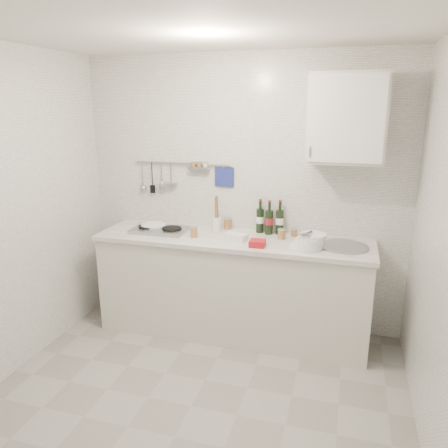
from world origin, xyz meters
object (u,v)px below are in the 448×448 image
wall_cabinet (347,118)px  utensil_crock (216,223)px  plate_stack_sink (310,241)px  plate_stack_hob (153,227)px  wine_bottles (270,217)px

wall_cabinet → utensil_crock: bearing=177.9°
wall_cabinet → utensil_crock: size_ratio=2.05×
wall_cabinet → plate_stack_sink: bearing=-135.9°
plate_stack_hob → utensil_crock: size_ratio=0.77×
wall_cabinet → utensil_crock: wall_cabinet is taller
wall_cabinet → plate_stack_sink: (-0.22, -0.21, -0.97)m
plate_stack_sink → utensil_crock: bearing=163.9°
plate_stack_sink → utensil_crock: (-0.88, 0.25, 0.02)m
wall_cabinet → plate_stack_hob: wall_cabinet is taller
plate_stack_sink → wall_cabinet: bearing=44.1°
utensil_crock → plate_stack_hob: bearing=-168.6°
wine_bottles → utensil_crock: size_ratio=0.91×
utensil_crock → wall_cabinet: bearing=-2.1°
plate_stack_hob → plate_stack_sink: plate_stack_sink is taller
plate_stack_sink → wine_bottles: 0.51m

